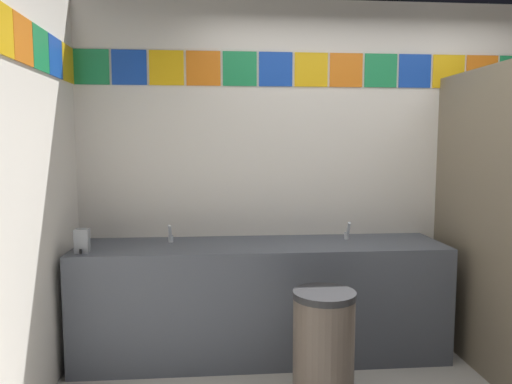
% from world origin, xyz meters
% --- Properties ---
extents(wall_back, '(4.34, 0.09, 2.62)m').
position_xyz_m(wall_back, '(-0.00, 1.47, 1.31)').
color(wall_back, silver).
rests_on(wall_back, ground_plane).
extents(vanity_counter, '(2.61, 0.61, 0.82)m').
position_xyz_m(vanity_counter, '(-0.81, 1.13, 0.42)').
color(vanity_counter, '#4C515B').
rests_on(vanity_counter, ground_plane).
extents(faucet_left, '(0.04, 0.10, 0.14)m').
position_xyz_m(faucet_left, '(-1.47, 1.22, 0.88)').
color(faucet_left, silver).
rests_on(faucet_left, vanity_counter).
extents(faucet_right, '(0.04, 0.10, 0.14)m').
position_xyz_m(faucet_right, '(-0.16, 1.22, 0.88)').
color(faucet_right, silver).
rests_on(faucet_right, vanity_counter).
extents(soap_dispenser, '(0.09, 0.09, 0.16)m').
position_xyz_m(soap_dispenser, '(-2.01, 0.94, 0.90)').
color(soap_dispenser, gray).
rests_on(soap_dispenser, vanity_counter).
extents(trash_bin, '(0.37, 0.37, 0.69)m').
position_xyz_m(trash_bin, '(-0.51, 0.42, 0.34)').
color(trash_bin, brown).
rests_on(trash_bin, ground_plane).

